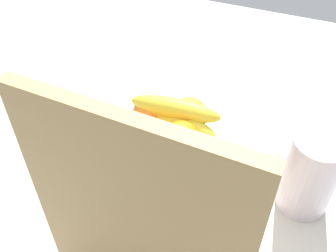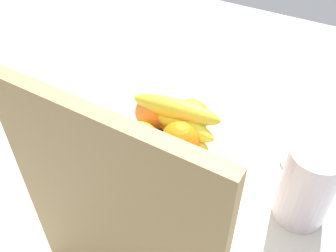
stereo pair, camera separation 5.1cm
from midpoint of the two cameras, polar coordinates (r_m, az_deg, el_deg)
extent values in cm
cube|color=beige|center=(81.24, -3.09, -4.93)|extent=(180.00, 140.00, 3.00)
cylinder|color=beige|center=(76.59, -1.92, -3.83)|extent=(22.29, 22.29, 5.79)
sphere|color=orange|center=(69.83, -5.92, -2.45)|extent=(6.88, 6.88, 6.88)
sphere|color=orange|center=(70.02, -0.13, -2.00)|extent=(6.88, 6.88, 6.88)
sphere|color=orange|center=(74.79, 1.16, 1.55)|extent=(6.88, 6.88, 6.88)
sphere|color=orange|center=(75.37, -4.49, 1.79)|extent=(6.88, 6.88, 6.88)
ellipsoid|color=yellow|center=(74.32, -0.81, -0.27)|extent=(17.20, 10.36, 4.00)
ellipsoid|color=yellow|center=(72.64, -1.06, 0.85)|extent=(17.44, 6.99, 4.00)
ellipsoid|color=gold|center=(71.58, -1.00, 2.44)|extent=(17.27, 5.35, 4.00)
cube|color=tan|center=(48.60, -7.75, -14.69)|extent=(28.06, 3.34, 36.00)
cylinder|color=#C0B6C5|center=(69.78, 17.94, -6.74)|extent=(8.88, 8.88, 15.60)
cylinder|color=silver|center=(82.81, 15.96, -3.80)|extent=(6.11, 6.11, 1.06)
camera|label=1|loc=(0.03, -92.05, -1.92)|focal=42.17mm
camera|label=2|loc=(0.03, 87.95, 1.92)|focal=42.17mm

